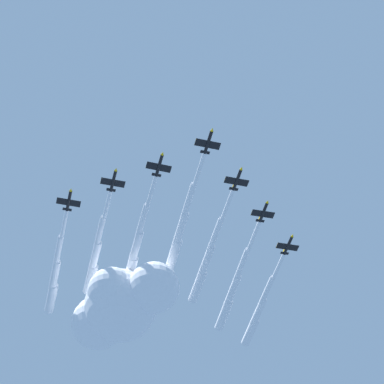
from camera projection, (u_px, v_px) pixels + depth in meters
name	position (u px, v px, depth m)	size (l,w,h in m)	color
jet_lead	(181.00, 230.00, 231.73)	(46.36, 46.79, 3.71)	black
jet_port_inner	(206.00, 262.00, 241.41)	(47.95, 47.21, 3.78)	black
jet_starboard_inner	(136.00, 247.00, 235.39)	(45.92, 45.47, 3.70)	black
jet_port_mid	(233.00, 291.00, 252.55)	(48.58, 49.71, 3.79)	black
jet_starboard_mid	(95.00, 256.00, 241.99)	(44.46, 43.90, 3.75)	black
jet_port_outer	(259.00, 312.00, 258.85)	(44.38, 44.94, 3.76)	black
jet_starboard_outer	(55.00, 275.00, 247.60)	(45.67, 45.49, 3.72)	black
cloud_puff	(121.00, 303.00, 237.69)	(45.91, 29.33, 28.72)	white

